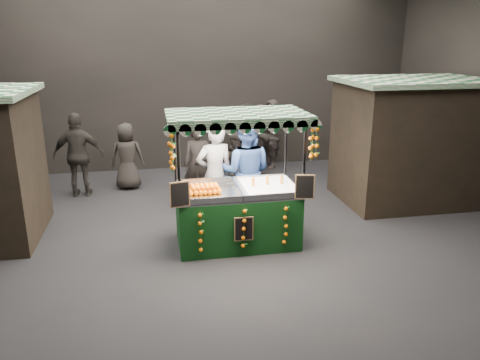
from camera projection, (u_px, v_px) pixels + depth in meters
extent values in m
plane|color=black|center=(215.00, 243.00, 8.07)|extent=(12.00, 12.00, 0.00)
cube|color=black|center=(187.00, 73.00, 12.01)|extent=(12.00, 0.10, 5.00)
cube|color=black|center=(330.00, 209.00, 2.64)|extent=(12.00, 0.10, 5.00)
cube|color=black|center=(410.00, 143.00, 9.89)|extent=(2.80, 2.00, 2.50)
cube|color=#104A20|center=(417.00, 81.00, 9.51)|extent=(3.00, 2.20, 0.10)
cube|color=black|center=(237.00, 218.00, 7.97)|extent=(2.01, 1.10, 0.91)
cube|color=#B1B4B8|center=(237.00, 192.00, 7.82)|extent=(2.01, 1.10, 0.04)
cylinder|color=black|center=(180.00, 196.00, 7.11)|extent=(0.05, 0.05, 2.19)
cylinder|color=black|center=(303.00, 189.00, 7.46)|extent=(0.05, 0.05, 2.19)
cylinder|color=black|center=(176.00, 177.00, 8.09)|extent=(0.05, 0.05, 2.19)
cylinder|color=black|center=(285.00, 171.00, 8.44)|extent=(0.05, 0.05, 2.19)
cube|color=#104A20|center=(237.00, 115.00, 7.44)|extent=(2.24, 1.32, 0.07)
cube|color=white|center=(269.00, 187.00, 7.91)|extent=(0.90, 0.99, 0.07)
cube|color=black|center=(180.00, 194.00, 7.04)|extent=(0.31, 0.09, 0.40)
cube|color=black|center=(305.00, 187.00, 7.40)|extent=(0.31, 0.09, 0.40)
cube|color=black|center=(244.00, 229.00, 7.40)|extent=(0.31, 0.02, 0.40)
imported|color=gray|center=(215.00, 175.00, 8.67)|extent=(0.78, 0.58, 1.93)
imported|color=navy|center=(246.00, 172.00, 8.66)|extent=(1.18, 1.06, 2.02)
imported|color=#282320|center=(198.00, 165.00, 9.77)|extent=(0.70, 0.54, 1.70)
imported|color=black|center=(238.00, 169.00, 9.71)|extent=(0.90, 0.79, 1.56)
imported|color=#2D2824|center=(79.00, 155.00, 10.22)|extent=(1.11, 0.50, 1.86)
imported|color=black|center=(259.00, 140.00, 11.83)|extent=(1.32, 1.25, 1.79)
imported|color=black|center=(127.00, 156.00, 10.76)|extent=(0.79, 0.54, 1.55)
imported|color=#2A2622|center=(248.00, 140.00, 11.74)|extent=(1.50, 1.68, 1.85)
imported|color=#2D2624|center=(271.00, 134.00, 12.50)|extent=(0.57, 0.74, 1.82)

